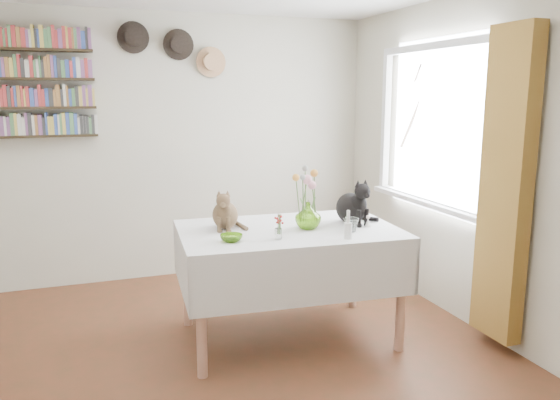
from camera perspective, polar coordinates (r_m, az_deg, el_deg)
name	(u,v)px	position (r m, az deg, el deg)	size (l,w,h in m)	color
room	(222,185)	(3.10, -6.07, 1.59)	(4.08, 4.58, 2.58)	brown
window	(433,139)	(4.65, 15.72, 6.18)	(0.12, 1.52, 1.32)	white
curtain	(506,187)	(3.92, 22.50, 1.30)	(0.12, 0.38, 2.10)	brown
dining_table	(288,256)	(3.92, 0.89, -5.86)	(1.60, 1.09, 0.82)	white
tabby_cat	(225,208)	(3.86, -5.77, -0.82)	(0.20, 0.25, 0.29)	brown
black_cat	(351,200)	(4.04, 7.42, 0.00)	(0.23, 0.29, 0.34)	black
flower_vase	(308,215)	(3.84, 2.95, -1.62)	(0.18, 0.18, 0.19)	#98D23A
green_bowl	(231,238)	(3.54, -5.11, -3.97)	(0.15, 0.15, 0.05)	#98D23A
drinking_glass	(351,225)	(3.80, 7.44, -2.57)	(0.11, 0.11, 0.10)	white
candlestick	(348,229)	(3.61, 7.11, -3.05)	(0.05, 0.05, 0.19)	white
berry_jar	(278,227)	(3.56, -0.19, -2.85)	(0.05, 0.05, 0.19)	white
porcelain_figurine	(368,222)	(3.96, 9.17, -2.26)	(0.04, 0.04, 0.09)	white
flower_bouquet	(307,181)	(3.80, 2.87, 2.03)	(0.17, 0.12, 0.39)	#4C7233
bookshelf_unit	(33,83)	(5.15, -24.44, 11.03)	(1.00, 0.16, 0.91)	black
wall_hats	(175,48)	(5.25, -10.89, 15.33)	(0.98, 0.09, 0.48)	black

